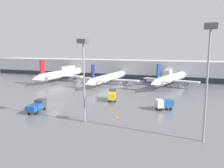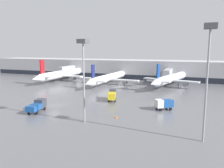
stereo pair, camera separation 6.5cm
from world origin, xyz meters
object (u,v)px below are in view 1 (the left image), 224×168
at_px(service_truck_1, 164,104).
at_px(service_truck_3, 37,106).
at_px(apron_light_mast_3, 209,49).
at_px(apron_light_mast_1, 83,56).
at_px(service_truck_0, 112,95).
at_px(traffic_cone_1, 116,117).
at_px(parked_jet_0, 108,78).
at_px(parked_jet_2, 62,74).
at_px(parked_jet_1, 170,79).

distance_m(service_truck_1, service_truck_3, 29.57).
distance_m(service_truck_1, apron_light_mast_3, 22.16).
xyz_separation_m(service_truck_1, apron_light_mast_1, (-13.24, -14.80, 11.38)).
distance_m(service_truck_0, service_truck_1, 15.64).
bearing_deg(service_truck_3, apron_light_mast_1, -110.55).
xyz_separation_m(service_truck_3, traffic_cone_1, (18.60, 2.18, -1.15)).
bearing_deg(traffic_cone_1, apron_light_mast_1, -136.31).
distance_m(parked_jet_0, traffic_cone_1, 45.37).
bearing_deg(apron_light_mast_3, parked_jet_2, 140.35).
height_order(parked_jet_1, service_truck_0, parked_jet_1).
xyz_separation_m(parked_jet_2, service_truck_1, (50.89, -32.87, -1.51)).
height_order(service_truck_1, apron_light_mast_1, apron_light_mast_1).
distance_m(parked_jet_1, service_truck_3, 51.92).
distance_m(traffic_cone_1, apron_light_mast_3, 22.50).
relative_size(service_truck_0, service_truck_3, 0.98).
xyz_separation_m(parked_jet_1, service_truck_0, (-12.53, -28.89, -1.58)).
xyz_separation_m(parked_jet_2, service_truck_0, (35.94, -28.28, -1.40)).
xyz_separation_m(parked_jet_2, apron_light_mast_1, (37.65, -47.67, 9.86)).
distance_m(service_truck_1, apron_light_mast_1, 22.89).
height_order(service_truck_1, traffic_cone_1, service_truck_1).
height_order(service_truck_1, service_truck_3, service_truck_3).
xyz_separation_m(parked_jet_1, apron_light_mast_1, (-10.83, -48.28, 9.68)).
bearing_deg(apron_light_mast_1, apron_light_mast_3, -3.69).
relative_size(parked_jet_1, service_truck_3, 5.72).
xyz_separation_m(parked_jet_1, service_truck_1, (2.41, -33.48, -1.69)).
relative_size(parked_jet_0, apron_light_mast_1, 2.34).
distance_m(service_truck_0, apron_light_mast_1, 22.49).
relative_size(parked_jet_0, traffic_cone_1, 63.66).
height_order(parked_jet_1, apron_light_mast_1, apron_light_mast_1).
bearing_deg(service_truck_3, parked_jet_1, -38.21).
xyz_separation_m(parked_jet_0, service_truck_3, (0.14, -43.43, -1.23)).
xyz_separation_m(parked_jet_2, service_truck_3, (23.98, -45.14, -1.59)).
bearing_deg(apron_light_mast_1, parked_jet_1, 77.36).
bearing_deg(service_truck_1, parked_jet_2, -68.67).
bearing_deg(parked_jet_1, service_truck_1, -162.14).
bearing_deg(service_truck_3, service_truck_1, -75.54).
bearing_deg(parked_jet_2, parked_jet_1, -89.68).
bearing_deg(service_truck_0, parked_jet_0, 6.78).
relative_size(traffic_cone_1, apron_light_mast_3, 0.03).
relative_size(parked_jet_0, apron_light_mast_3, 2.11).
height_order(parked_jet_2, service_truck_0, parked_jet_2).
bearing_deg(service_truck_1, service_truck_3, -11.31).
bearing_deg(traffic_cone_1, parked_jet_1, 82.29).
bearing_deg(traffic_cone_1, service_truck_0, 114.33).
xyz_separation_m(traffic_cone_1, apron_light_mast_3, (16.62, -6.10, 13.87)).
bearing_deg(service_truck_3, apron_light_mast_3, -106.41).
distance_m(service_truck_3, apron_light_mast_1, 18.01).
height_order(parked_jet_0, apron_light_mast_1, apron_light_mast_1).
distance_m(parked_jet_2, service_truck_1, 60.60).
relative_size(parked_jet_0, service_truck_0, 6.42).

